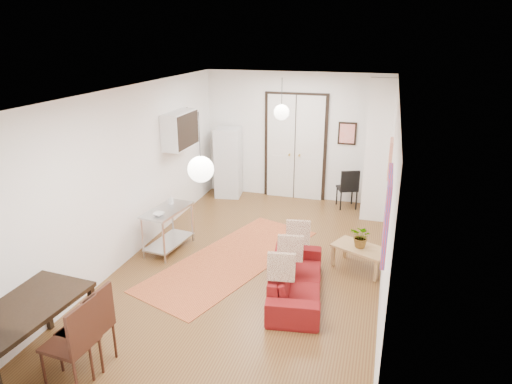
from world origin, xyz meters
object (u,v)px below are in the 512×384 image
(dining_table, at_px, (21,315))
(dining_chair_far, at_px, (75,330))
(dining_chair_near, at_px, (90,316))
(black_side_chair, at_px, (348,184))
(sofa, at_px, (296,278))
(kitchen_counter, at_px, (168,225))
(coffee_table, at_px, (361,250))
(fridge, at_px, (228,163))

(dining_table, relative_size, dining_chair_far, 1.52)
(dining_chair_near, distance_m, black_side_chair, 6.47)
(sofa, bearing_deg, dining_chair_near, 127.32)
(kitchen_counter, relative_size, dining_table, 0.69)
(sofa, distance_m, dining_chair_far, 3.11)
(coffee_table, bearing_deg, dining_table, -134.81)
(kitchen_counter, xyz_separation_m, dining_chair_far, (0.45, -3.17, 0.12))
(fridge, distance_m, dining_chair_far, 6.21)
(fridge, distance_m, dining_chair_near, 5.94)
(dining_table, bearing_deg, kitchen_counter, 87.38)
(coffee_table, bearing_deg, kitchen_counter, -175.88)
(sofa, relative_size, dining_chair_near, 1.80)
(coffee_table, relative_size, dining_table, 0.64)
(sofa, xyz_separation_m, kitchen_counter, (-2.49, 0.83, 0.21))
(fridge, relative_size, dining_chair_far, 1.57)
(kitchen_counter, distance_m, fridge, 3.05)
(black_side_chair, bearing_deg, dining_table, 43.84)
(sofa, bearing_deg, dining_table, 124.77)
(coffee_table, xyz_separation_m, fridge, (-3.27, 2.79, 0.47))
(black_side_chair, bearing_deg, sofa, 63.77)
(sofa, distance_m, black_side_chair, 3.97)
(dining_table, height_order, dining_chair_far, dining_chair_far)
(kitchen_counter, bearing_deg, dining_table, -86.05)
(kitchen_counter, bearing_deg, black_side_chair, 54.13)
(coffee_table, bearing_deg, sofa, -128.48)
(fridge, height_order, dining_table, fridge)
(coffee_table, height_order, dining_table, dining_table)
(black_side_chair, bearing_deg, dining_chair_far, 48.09)
(dining_table, bearing_deg, black_side_chair, 64.86)
(fridge, xyz_separation_m, dining_chair_near, (0.38, -5.92, -0.21))
(fridge, bearing_deg, kitchen_counter, -99.28)
(kitchen_counter, distance_m, black_side_chair, 4.22)
(dining_chair_near, relative_size, black_side_chair, 1.15)
(sofa, distance_m, kitchen_counter, 2.63)
(dining_chair_far, bearing_deg, kitchen_counter, -167.91)
(sofa, relative_size, black_side_chair, 2.07)
(kitchen_counter, bearing_deg, dining_chair_near, -74.58)
(coffee_table, relative_size, kitchen_counter, 0.94)
(dining_chair_far, bearing_deg, coffee_table, 143.70)
(kitchen_counter, distance_m, dining_chair_far, 3.20)
(dining_chair_near, bearing_deg, dining_chair_far, 4.00)
(dining_table, distance_m, black_side_chair, 7.06)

